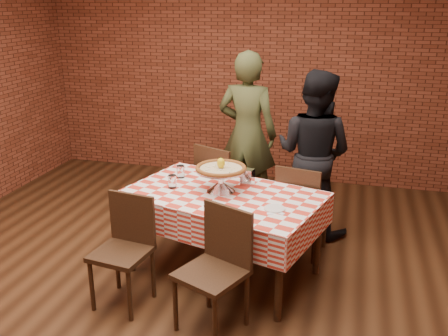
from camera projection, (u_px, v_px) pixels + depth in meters
The scene contains 19 objects.
ground at pixel (171, 291), 4.18m from camera, with size 6.00×6.00×0.00m, color black.
back_wall at pixel (250, 69), 6.45m from camera, with size 5.50×5.50×0.00m, color brown.
table at pixel (223, 234), 4.36m from camera, with size 1.60×0.96×0.75m, color #392312.
tablecloth at pixel (223, 208), 4.28m from camera, with size 1.64×1.00×0.28m, color red, non-canonical shape.
pizza_stand at pixel (221, 180), 4.25m from camera, with size 0.44×0.44×0.20m, color silver, non-canonical shape.
pizza at pixel (221, 169), 4.21m from camera, with size 0.43×0.43×0.03m, color beige.
lemon at pixel (221, 163), 4.20m from camera, with size 0.07×0.07×0.09m, color yellow.
water_glass_left at pixel (172, 181), 4.34m from camera, with size 0.07×0.07×0.11m, color white.
water_glass_right at pixel (181, 172), 4.58m from camera, with size 0.07×0.07×0.11m, color white.
side_plate at pixel (274, 209), 3.91m from camera, with size 0.17×0.17×0.01m, color white.
sweetener_packet_a at pixel (270, 214), 3.82m from camera, with size 0.05×0.04×0.01m, color white.
sweetener_packet_b at pixel (281, 213), 3.83m from camera, with size 0.05×0.04×0.01m, color white.
condiment_caddy at pixel (247, 177), 4.39m from camera, with size 0.11×0.09×0.15m, color silver.
chair_near_left at pixel (121, 254), 3.87m from camera, with size 0.40×0.40×0.88m, color #392312, non-canonical shape.
chair_near_right at pixel (211, 273), 3.57m from camera, with size 0.43×0.43×0.91m, color #392312, non-canonical shape.
chair_far_left at pixel (224, 186), 5.20m from camera, with size 0.45×0.45×0.93m, color #392312, non-canonical shape.
chair_far_right at pixel (302, 208), 4.69m from camera, with size 0.42×0.42×0.90m, color #392312, non-canonical shape.
diner_olive at pixel (247, 134), 5.46m from camera, with size 0.66×0.44×1.82m, color #404624.
diner_black at pixel (313, 153), 5.03m from camera, with size 0.82×0.64×1.68m, color black.
Camera 1 is at (1.37, -3.38, 2.34)m, focal length 39.94 mm.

